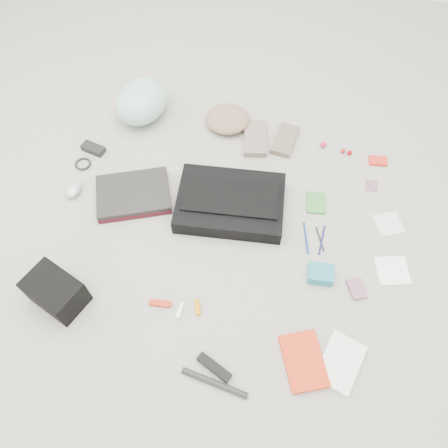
% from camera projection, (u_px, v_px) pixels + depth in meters
% --- Properties ---
extents(ground_plane, '(4.00, 4.00, 0.00)m').
position_uv_depth(ground_plane, '(224.00, 230.00, 1.92)').
color(ground_plane, gray).
extents(messenger_bag, '(0.50, 0.38, 0.08)m').
position_uv_depth(messenger_bag, '(230.00, 203.00, 1.95)').
color(messenger_bag, black).
rests_on(messenger_bag, ground_plane).
extents(bag_flap, '(0.43, 0.23, 0.01)m').
position_uv_depth(bag_flap, '(230.00, 197.00, 1.91)').
color(bag_flap, black).
rests_on(bag_flap, messenger_bag).
extents(laptop_sleeve, '(0.40, 0.35, 0.02)m').
position_uv_depth(laptop_sleeve, '(134.00, 196.00, 2.01)').
color(laptop_sleeve, '#47101A').
rests_on(laptop_sleeve, ground_plane).
extents(laptop, '(0.39, 0.35, 0.02)m').
position_uv_depth(laptop, '(133.00, 193.00, 1.99)').
color(laptop, black).
rests_on(laptop, laptop_sleeve).
extents(bike_helmet, '(0.30, 0.35, 0.19)m').
position_uv_depth(bike_helmet, '(141.00, 101.00, 2.22)').
color(bike_helmet, '#A7DCD3').
rests_on(bike_helmet, ground_plane).
extents(beanie, '(0.24, 0.23, 0.08)m').
position_uv_depth(beanie, '(227.00, 119.00, 2.23)').
color(beanie, '#8D6B54').
rests_on(beanie, ground_plane).
extents(mitten_left, '(0.15, 0.24, 0.03)m').
position_uv_depth(mitten_left, '(255.00, 139.00, 2.19)').
color(mitten_left, gray).
rests_on(mitten_left, ground_plane).
extents(mitten_right, '(0.13, 0.21, 0.03)m').
position_uv_depth(mitten_right, '(285.00, 140.00, 2.18)').
color(mitten_right, '#715E53').
rests_on(mitten_right, ground_plane).
extents(power_brick, '(0.12, 0.08, 0.03)m').
position_uv_depth(power_brick, '(93.00, 149.00, 2.15)').
color(power_brick, black).
rests_on(power_brick, ground_plane).
extents(cable_coil, '(0.08, 0.08, 0.01)m').
position_uv_depth(cable_coil, '(83.00, 164.00, 2.11)').
color(cable_coil, black).
rests_on(cable_coil, ground_plane).
extents(mouse, '(0.07, 0.11, 0.04)m').
position_uv_depth(mouse, '(74.00, 189.00, 2.02)').
color(mouse, '#A6A8B4').
rests_on(mouse, ground_plane).
extents(camera_bag, '(0.25, 0.22, 0.14)m').
position_uv_depth(camera_bag, '(56.00, 292.00, 1.69)').
color(camera_bag, black).
rests_on(camera_bag, ground_plane).
extents(multitool, '(0.09, 0.03, 0.01)m').
position_uv_depth(multitool, '(160.00, 304.00, 1.73)').
color(multitool, '#AB2211').
rests_on(multitool, ground_plane).
extents(toiletry_tube_white, '(0.02, 0.07, 0.02)m').
position_uv_depth(toiletry_tube_white, '(180.00, 311.00, 1.72)').
color(toiletry_tube_white, white).
rests_on(toiletry_tube_white, ground_plane).
extents(toiletry_tube_orange, '(0.04, 0.07, 0.02)m').
position_uv_depth(toiletry_tube_orange, '(198.00, 307.00, 1.72)').
color(toiletry_tube_orange, orange).
rests_on(toiletry_tube_orange, ground_plane).
extents(u_lock, '(0.14, 0.09, 0.03)m').
position_uv_depth(u_lock, '(214.00, 367.00, 1.60)').
color(u_lock, black).
rests_on(u_lock, ground_plane).
extents(bike_pump, '(0.25, 0.06, 0.02)m').
position_uv_depth(bike_pump, '(215.00, 383.00, 1.57)').
color(bike_pump, black).
rests_on(bike_pump, ground_plane).
extents(book_red, '(0.21, 0.25, 0.02)m').
position_uv_depth(book_red, '(304.00, 361.00, 1.61)').
color(book_red, '#F13817').
rests_on(book_red, ground_plane).
extents(book_white, '(0.19, 0.23, 0.02)m').
position_uv_depth(book_white, '(341.00, 363.00, 1.61)').
color(book_white, white).
rests_on(book_white, ground_plane).
extents(notepad, '(0.10, 0.12, 0.01)m').
position_uv_depth(notepad, '(316.00, 203.00, 1.99)').
color(notepad, '#368135').
rests_on(notepad, ground_plane).
extents(pen_blue, '(0.04, 0.15, 0.01)m').
position_uv_depth(pen_blue, '(306.00, 238.00, 1.90)').
color(pen_blue, navy).
rests_on(pen_blue, ground_plane).
extents(pen_black, '(0.05, 0.11, 0.01)m').
position_uv_depth(pen_black, '(320.00, 239.00, 1.89)').
color(pen_black, black).
rests_on(pen_black, ground_plane).
extents(pen_navy, '(0.02, 0.15, 0.01)m').
position_uv_depth(pen_navy, '(322.00, 240.00, 1.89)').
color(pen_navy, navy).
rests_on(pen_navy, ground_plane).
extents(accordion_wallet, '(0.11, 0.09, 0.05)m').
position_uv_depth(accordion_wallet, '(321.00, 274.00, 1.78)').
color(accordion_wallet, teal).
rests_on(accordion_wallet, ground_plane).
extents(card_deck, '(0.09, 0.11, 0.02)m').
position_uv_depth(card_deck, '(357.00, 289.00, 1.77)').
color(card_deck, gray).
rests_on(card_deck, ground_plane).
extents(napkin_top, '(0.15, 0.15, 0.01)m').
position_uv_depth(napkin_top, '(389.00, 224.00, 1.93)').
color(napkin_top, silver).
rests_on(napkin_top, ground_plane).
extents(napkin_bottom, '(0.16, 0.16, 0.01)m').
position_uv_depth(napkin_bottom, '(393.00, 271.00, 1.81)').
color(napkin_bottom, white).
rests_on(napkin_bottom, ground_plane).
extents(lollipop_a, '(0.04, 0.04, 0.03)m').
position_uv_depth(lollipop_a, '(323.00, 145.00, 2.17)').
color(lollipop_a, '#BF2239').
rests_on(lollipop_a, ground_plane).
extents(lollipop_b, '(0.03, 0.03, 0.02)m').
position_uv_depth(lollipop_b, '(343.00, 151.00, 2.15)').
color(lollipop_b, maroon).
rests_on(lollipop_b, ground_plane).
extents(lollipop_c, '(0.03, 0.03, 0.02)m').
position_uv_depth(lollipop_c, '(350.00, 153.00, 2.14)').
color(lollipop_c, '#99000A').
rests_on(lollipop_c, ground_plane).
extents(altoids_tin, '(0.09, 0.06, 0.02)m').
position_uv_depth(altoids_tin, '(378.00, 161.00, 2.12)').
color(altoids_tin, red).
rests_on(altoids_tin, ground_plane).
extents(stamp_sheet, '(0.05, 0.06, 0.00)m').
position_uv_depth(stamp_sheet, '(371.00, 186.00, 2.05)').
color(stamp_sheet, '#88576E').
rests_on(stamp_sheet, ground_plane).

